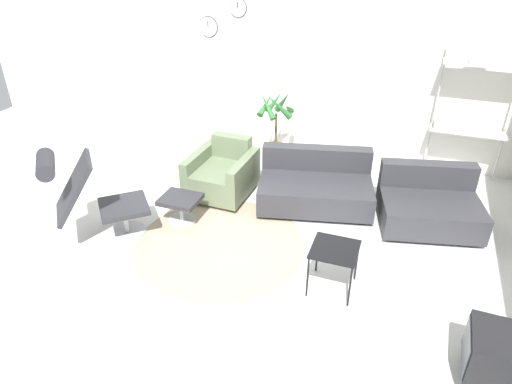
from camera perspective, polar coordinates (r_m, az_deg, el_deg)
The scene contains 12 objects.
ground_plane at distance 5.59m, azimuth -4.03°, elevation -5.24°, with size 12.00×12.00×0.00m, color silver.
wall_back at distance 7.41m, azimuth 4.39°, elevation 15.69°, with size 12.00×0.09×2.80m.
round_rug at distance 5.43m, azimuth -4.45°, elevation -6.46°, with size 2.01×2.01×0.01m.
lounge_chair at distance 5.49m, azimuth -20.48°, elevation 0.15°, with size 1.15×1.11×1.15m.
ottoman at distance 5.76m, azimuth -9.40°, elevation -1.43°, with size 0.48×0.41×0.35m.
armchair_red at distance 6.32m, azimuth -4.18°, elevation 2.16°, with size 0.82×0.93×0.74m.
couch_low at distance 6.10m, azimuth 7.41°, elevation 0.61°, with size 1.63×1.22×0.70m.
couch_second at distance 6.03m, azimuth 20.77°, elevation -1.67°, with size 1.35×1.15×0.70m.
side_table at distance 4.61m, azimuth 9.79°, elevation -7.48°, with size 0.46×0.46×0.50m.
crt_television at distance 4.26m, azimuth 27.46°, elevation -17.82°, with size 0.42×0.49×0.51m.
potted_plant at distance 7.05m, azimuth 2.48°, elevation 7.53°, with size 0.58×0.54×1.21m.
shelf_unit at distance 6.98m, azimuth 24.83°, elevation 10.39°, with size 1.04×0.28×1.96m.
Camera 1 is at (1.92, -4.15, 3.22)m, focal length 32.00 mm.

